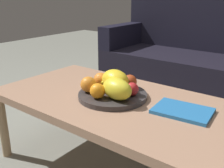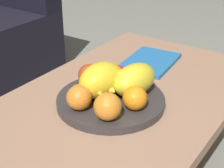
# 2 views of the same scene
# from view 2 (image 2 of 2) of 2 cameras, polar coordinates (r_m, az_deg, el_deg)

# --- Properties ---
(coffee_table) EXTENTS (1.25, 0.67, 0.42)m
(coffee_table) POSITION_cam_2_polar(r_m,az_deg,el_deg) (1.16, -0.05, -4.95)
(coffee_table) COLOR #A67C61
(coffee_table) RESTS_ON ground_plane
(fruit_bowl) EXTENTS (0.35, 0.35, 0.03)m
(fruit_bowl) POSITION_cam_2_polar(r_m,az_deg,el_deg) (1.13, -0.00, -2.82)
(fruit_bowl) COLOR #363233
(fruit_bowl) RESTS_ON coffee_table
(melon_large_front) EXTENTS (0.18, 0.14, 0.11)m
(melon_large_front) POSITION_cam_2_polar(r_m,az_deg,el_deg) (1.11, -1.75, 0.67)
(melon_large_front) COLOR yellow
(melon_large_front) RESTS_ON fruit_bowl
(melon_smaller_beside) EXTENTS (0.18, 0.13, 0.10)m
(melon_smaller_beside) POSITION_cam_2_polar(r_m,az_deg,el_deg) (1.12, 3.70, 0.71)
(melon_smaller_beside) COLOR yellow
(melon_smaller_beside) RESTS_ON fruit_bowl
(orange_front) EXTENTS (0.08, 0.08, 0.08)m
(orange_front) POSITION_cam_2_polar(r_m,az_deg,el_deg) (1.00, -0.73, -3.70)
(orange_front) COLOR orange
(orange_front) RESTS_ON fruit_bowl
(orange_right) EXTENTS (0.08, 0.08, 0.08)m
(orange_right) POSITION_cam_2_polar(r_m,az_deg,el_deg) (1.05, 3.76, -2.28)
(orange_right) COLOR orange
(orange_right) RESTS_ON fruit_bowl
(orange_back) EXTENTS (0.08, 0.08, 0.08)m
(orange_back) POSITION_cam_2_polar(r_m,az_deg,el_deg) (1.05, -5.41, -2.21)
(orange_back) COLOR orange
(orange_back) RESTS_ON fruit_bowl
(apple_front) EXTENTS (0.07, 0.07, 0.07)m
(apple_front) POSITION_cam_2_polar(r_m,az_deg,el_deg) (1.19, 1.13, 1.51)
(apple_front) COLOR red
(apple_front) RESTS_ON fruit_bowl
(apple_left) EXTENTS (0.08, 0.08, 0.08)m
(apple_left) POSITION_cam_2_polar(r_m,az_deg,el_deg) (1.19, -3.78, 1.48)
(apple_left) COLOR #AF411B
(apple_left) RESTS_ON fruit_bowl
(banana_bunch) EXTENTS (0.18, 0.17, 0.06)m
(banana_bunch) POSITION_cam_2_polar(r_m,az_deg,el_deg) (1.12, -2.64, -0.60)
(banana_bunch) COLOR yellow
(banana_bunch) RESTS_ON fruit_bowl
(magazine) EXTENTS (0.27, 0.20, 0.02)m
(magazine) POSITION_cam_2_polar(r_m,az_deg,el_deg) (1.43, 6.26, 3.67)
(magazine) COLOR #2670B5
(magazine) RESTS_ON coffee_table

